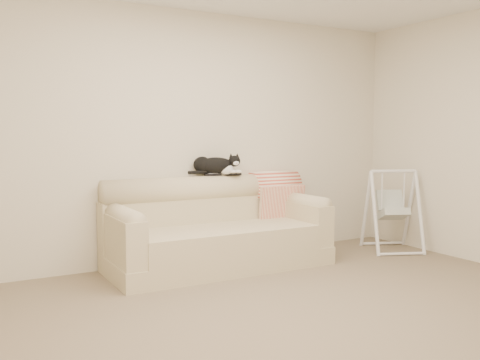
{
  "coord_description": "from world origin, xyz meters",
  "views": [
    {
      "loc": [
        -2.33,
        -3.13,
        1.34
      ],
      "look_at": [
        0.14,
        1.27,
        0.9
      ],
      "focal_mm": 40.0,
      "sensor_mm": 36.0,
      "label": 1
    }
  ],
  "objects_px": {
    "remote_a": "(213,174)",
    "tuxedo_cat": "(215,165)",
    "sofa": "(216,232)",
    "remote_b": "(233,174)",
    "baby_swing": "(392,210)"
  },
  "relations": [
    {
      "from": "sofa",
      "to": "remote_b",
      "type": "bearing_deg",
      "value": 34.34
    },
    {
      "from": "tuxedo_cat",
      "to": "baby_swing",
      "type": "distance_m",
      "value": 2.12
    },
    {
      "from": "sofa",
      "to": "remote_b",
      "type": "height_order",
      "value": "remote_b"
    },
    {
      "from": "sofa",
      "to": "tuxedo_cat",
      "type": "height_order",
      "value": "tuxedo_cat"
    },
    {
      "from": "remote_b",
      "to": "tuxedo_cat",
      "type": "distance_m",
      "value": 0.22
    },
    {
      "from": "tuxedo_cat",
      "to": "baby_swing",
      "type": "bearing_deg",
      "value": -16.4
    },
    {
      "from": "remote_a",
      "to": "remote_b",
      "type": "xyz_separation_m",
      "value": [
        0.23,
        -0.03,
        -0.0
      ]
    },
    {
      "from": "remote_a",
      "to": "tuxedo_cat",
      "type": "xyz_separation_m",
      "value": [
        0.03,
        0.01,
        0.1
      ]
    },
    {
      "from": "sofa",
      "to": "remote_a",
      "type": "relative_size",
      "value": 12.05
    },
    {
      "from": "remote_a",
      "to": "baby_swing",
      "type": "height_order",
      "value": "baby_swing"
    },
    {
      "from": "sofa",
      "to": "remote_b",
      "type": "distance_m",
      "value": 0.68
    },
    {
      "from": "tuxedo_cat",
      "to": "baby_swing",
      "type": "xyz_separation_m",
      "value": [
        1.97,
        -0.58,
        -0.54
      ]
    },
    {
      "from": "sofa",
      "to": "baby_swing",
      "type": "distance_m",
      "value": 2.13
    },
    {
      "from": "remote_b",
      "to": "tuxedo_cat",
      "type": "height_order",
      "value": "tuxedo_cat"
    },
    {
      "from": "sofa",
      "to": "tuxedo_cat",
      "type": "distance_m",
      "value": 0.72
    }
  ]
}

